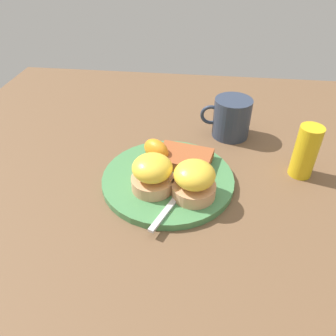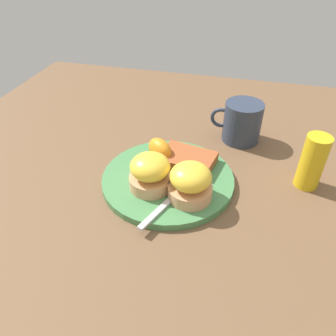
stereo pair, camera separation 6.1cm
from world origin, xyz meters
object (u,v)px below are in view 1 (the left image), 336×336
object	(u,v)px
sandwich_benedict_left	(153,174)
condiment_bottle	(306,152)
sandwich_benedict_right	(194,181)
cup	(231,118)
hashbrown_patty	(184,158)
orange_wedge	(156,150)
fork	(185,187)

from	to	relation	value
sandwich_benedict_left	condiment_bottle	bearing A→B (deg)	-161.52
sandwich_benedict_right	cup	xyz separation A→B (m)	(-0.07, -0.23, -0.00)
sandwich_benedict_right	condiment_bottle	xyz separation A→B (m)	(-0.20, -0.10, 0.01)
hashbrown_patty	condiment_bottle	world-z (taller)	condiment_bottle
sandwich_benedict_left	sandwich_benedict_right	world-z (taller)	same
sandwich_benedict_right	sandwich_benedict_left	bearing A→B (deg)	-7.88
sandwich_benedict_right	orange_wedge	world-z (taller)	sandwich_benedict_right
cup	condiment_bottle	size ratio (longest dim) A/B	1.07
condiment_bottle	sandwich_benedict_right	bearing A→B (deg)	26.82
sandwich_benedict_left	cup	world-z (taller)	cup
sandwich_benedict_right	cup	distance (m)	0.25
sandwich_benedict_left	hashbrown_patty	size ratio (longest dim) A/B	0.73
hashbrown_patty	orange_wedge	world-z (taller)	orange_wedge
sandwich_benedict_right	condiment_bottle	distance (m)	0.23
fork	cup	size ratio (longest dim) A/B	1.80
orange_wedge	sandwich_benedict_left	bearing A→B (deg)	94.52
orange_wedge	fork	bearing A→B (deg)	128.14
sandwich_benedict_left	condiment_bottle	xyz separation A→B (m)	(-0.28, -0.09, 0.01)
sandwich_benedict_left	orange_wedge	size ratio (longest dim) A/B	1.29
sandwich_benedict_right	fork	size ratio (longest dim) A/B	0.38
condiment_bottle	sandwich_benedict_left	bearing A→B (deg)	18.48
sandwich_benedict_left	cup	xyz separation A→B (m)	(-0.14, -0.22, -0.00)
sandwich_benedict_left	hashbrown_patty	distance (m)	0.10
sandwich_benedict_right	cup	world-z (taller)	cup
hashbrown_patty	fork	bearing A→B (deg)	95.75
sandwich_benedict_left	fork	xyz separation A→B (m)	(-0.06, -0.01, -0.03)
condiment_bottle	cup	bearing A→B (deg)	-44.38
fork	cup	bearing A→B (deg)	-111.60
sandwich_benedict_left	orange_wedge	distance (m)	0.09
sandwich_benedict_right	orange_wedge	xyz separation A→B (m)	(0.08, -0.10, -0.01)
fork	condiment_bottle	size ratio (longest dim) A/B	1.91
orange_wedge	fork	distance (m)	0.11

